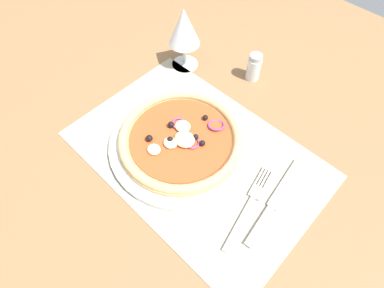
% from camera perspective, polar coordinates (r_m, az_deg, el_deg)
% --- Properties ---
extents(ground_plane, '(1.90, 1.40, 0.02)m').
position_cam_1_polar(ground_plane, '(0.63, 0.73, -2.50)').
color(ground_plane, olive).
extents(placemat, '(0.49, 0.32, 0.00)m').
position_cam_1_polar(placemat, '(0.61, 0.75, -1.82)').
color(placemat, '#A39984').
rests_on(placemat, ground_plane).
extents(plate, '(0.29, 0.29, 0.01)m').
position_cam_1_polar(plate, '(0.62, -2.11, 0.22)').
color(plate, white).
rests_on(plate, placemat).
extents(pizza, '(0.25, 0.25, 0.03)m').
position_cam_1_polar(pizza, '(0.61, -2.15, 1.11)').
color(pizza, tan).
rests_on(pizza, plate).
extents(fork, '(0.05, 0.18, 0.00)m').
position_cam_1_polar(fork, '(0.57, 10.79, -10.55)').
color(fork, silver).
rests_on(fork, placemat).
extents(knife, '(0.04, 0.20, 0.01)m').
position_cam_1_polar(knife, '(0.58, 15.35, -9.88)').
color(knife, silver).
rests_on(knife, placemat).
extents(wine_glass, '(0.07, 0.07, 0.15)m').
position_cam_1_polar(wine_glass, '(0.72, -1.47, 20.63)').
color(wine_glass, silver).
rests_on(wine_glass, ground_plane).
extents(pepper_shaker, '(0.03, 0.03, 0.07)m').
position_cam_1_polar(pepper_shaker, '(0.75, 11.38, 13.75)').
color(pepper_shaker, silver).
rests_on(pepper_shaker, ground_plane).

